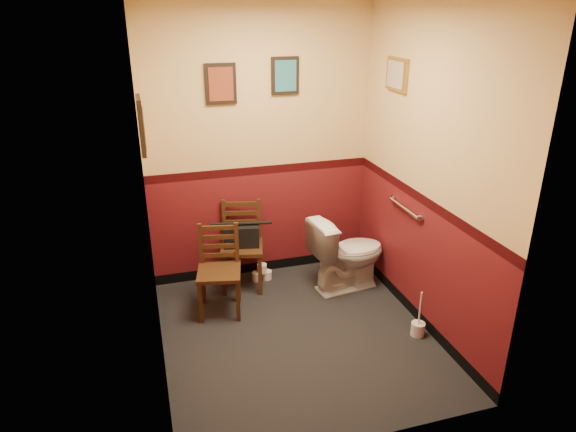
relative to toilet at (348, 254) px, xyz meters
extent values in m
cube|color=black|center=(-0.72, -0.64, -0.37)|extent=(2.20, 2.40, 0.00)
cube|color=#5C1318|center=(-0.72, 0.56, 0.98)|extent=(2.20, 0.00, 2.70)
cube|color=#5C1318|center=(-0.72, -1.84, 0.98)|extent=(2.20, 0.00, 2.70)
cube|color=#5C1318|center=(-1.82, -0.64, 0.98)|extent=(0.00, 2.40, 2.70)
cube|color=#5C1318|center=(0.38, -0.64, 0.98)|extent=(0.00, 2.40, 2.70)
cylinder|color=silver|center=(0.35, -0.39, 0.58)|extent=(0.03, 0.50, 0.03)
cylinder|color=silver|center=(0.37, -0.64, 0.58)|extent=(0.02, 0.06, 0.06)
cylinder|color=silver|center=(0.37, -0.14, 0.58)|extent=(0.02, 0.06, 0.06)
cube|color=black|center=(-1.07, 0.54, 1.58)|extent=(0.28, 0.03, 0.36)
cube|color=brown|center=(-1.07, 0.53, 1.58)|extent=(0.22, 0.01, 0.30)
cube|color=black|center=(-0.47, 0.54, 1.63)|extent=(0.26, 0.03, 0.34)
cube|color=#276E7E|center=(-0.47, 0.53, 1.63)|extent=(0.20, 0.01, 0.28)
cube|color=black|center=(-1.80, -0.54, 1.48)|extent=(0.03, 0.30, 0.38)
cube|color=gray|center=(-1.79, -0.54, 1.48)|extent=(0.01, 0.24, 0.31)
cube|color=olive|center=(0.36, -0.04, 1.68)|extent=(0.03, 0.34, 0.28)
cube|color=gray|center=(0.35, -0.04, 1.68)|extent=(0.01, 0.28, 0.22)
imported|color=white|center=(0.00, 0.00, 0.00)|extent=(0.79, 0.51, 0.73)
cylinder|color=silver|center=(0.27, -0.93, -0.31)|extent=(0.12, 0.12, 0.12)
cylinder|color=silver|center=(0.27, -0.93, -0.11)|extent=(0.02, 0.02, 0.33)
cube|color=#462915|center=(-1.27, -0.09, 0.04)|extent=(0.45, 0.45, 0.04)
cube|color=#462915|center=(-1.46, -0.21, -0.16)|extent=(0.04, 0.04, 0.40)
cube|color=#462915|center=(-1.39, 0.10, -0.16)|extent=(0.04, 0.04, 0.40)
cube|color=#462915|center=(-1.15, -0.28, -0.16)|extent=(0.04, 0.04, 0.40)
cube|color=#462915|center=(-1.08, 0.04, -0.16)|extent=(0.04, 0.04, 0.40)
cube|color=#462915|center=(-1.39, 0.11, 0.24)|extent=(0.04, 0.04, 0.40)
cube|color=#462915|center=(-1.08, 0.04, 0.24)|extent=(0.04, 0.04, 0.40)
cube|color=#462915|center=(-1.24, 0.07, 0.13)|extent=(0.30, 0.09, 0.04)
cube|color=#462915|center=(-1.24, 0.07, 0.22)|extent=(0.30, 0.09, 0.04)
cube|color=#462915|center=(-1.24, 0.07, 0.31)|extent=(0.30, 0.09, 0.04)
cube|color=#462915|center=(-1.24, 0.07, 0.40)|extent=(0.30, 0.09, 0.04)
cube|color=#462915|center=(-0.98, 0.31, 0.06)|extent=(0.48, 0.48, 0.04)
cube|color=#462915|center=(-1.19, 0.18, -0.15)|extent=(0.05, 0.05, 0.43)
cube|color=#462915|center=(-1.11, 0.51, -0.15)|extent=(0.05, 0.05, 0.43)
cube|color=#462915|center=(-0.85, 0.10, -0.15)|extent=(0.05, 0.05, 0.43)
cube|color=#462915|center=(-0.77, 0.43, -0.15)|extent=(0.05, 0.05, 0.43)
cube|color=#462915|center=(-1.11, 0.52, 0.28)|extent=(0.04, 0.04, 0.43)
cube|color=#462915|center=(-0.77, 0.44, 0.28)|extent=(0.04, 0.04, 0.43)
cube|color=#462915|center=(-0.94, 0.48, 0.16)|extent=(0.32, 0.10, 0.04)
cube|color=#462915|center=(-0.94, 0.48, 0.25)|extent=(0.32, 0.10, 0.04)
cube|color=#462915|center=(-0.94, 0.48, 0.35)|extent=(0.32, 0.10, 0.04)
cube|color=#462915|center=(-0.94, 0.48, 0.44)|extent=(0.32, 0.10, 0.04)
cube|color=black|center=(-0.98, 0.31, 0.19)|extent=(0.36, 0.23, 0.21)
cylinder|color=black|center=(-0.98, 0.31, 0.31)|extent=(0.29, 0.09, 0.03)
cylinder|color=silver|center=(-0.82, 0.38, -0.32)|extent=(0.10, 0.10, 0.09)
cylinder|color=silver|center=(-0.72, 0.38, -0.32)|extent=(0.10, 0.10, 0.09)
cylinder|color=silver|center=(-0.77, 0.37, -0.23)|extent=(0.10, 0.10, 0.09)
camera|label=1|loc=(-1.83, -4.11, 2.24)|focal=32.00mm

